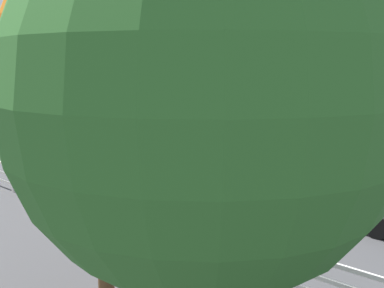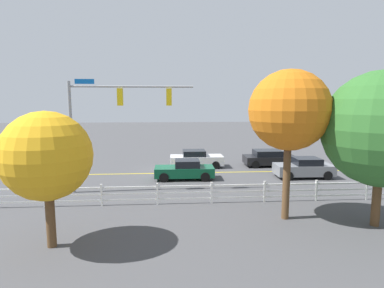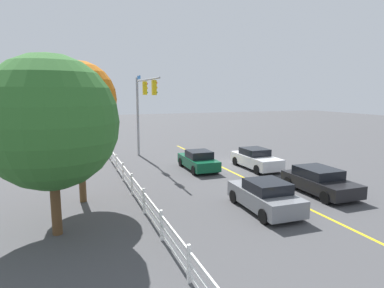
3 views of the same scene
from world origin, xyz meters
TOP-DOWN VIEW (x-y plane):
  - ground_plane at (0.00, 0.00)m, footprint 120.00×120.00m
  - lane_center_stripe at (-4.00, 0.00)m, footprint 28.00×0.16m
  - signal_assembly at (4.21, 4.68)m, footprint 7.26×0.38m
  - car_0 at (-0.40, 1.89)m, footprint 4.14×1.87m
  - car_1 at (-7.72, -2.14)m, footprint 4.29×2.08m
  - car_2 at (-1.53, -2.04)m, footprint 4.34×1.87m
  - car_3 at (-8.93, 2.05)m, footprint 4.07×1.98m
  - white_rail_fence at (-3.00, 7.27)m, footprint 26.10×0.10m
  - tree_0 at (-4.67, 9.73)m, footprint 3.61×3.61m
  - tree_1 at (5.10, 11.88)m, footprint 3.25×3.25m
  - tree_2 at (-8.29, 10.83)m, footprint 4.93×4.93m

SIDE VIEW (x-z plane):
  - ground_plane at x=0.00m, z-range 0.00..0.00m
  - lane_center_stripe at x=-4.00m, z-range 0.00..0.01m
  - white_rail_fence at x=-3.00m, z-range 0.03..1.18m
  - car_0 at x=-0.40m, z-range -0.03..1.34m
  - car_1 at x=-7.72m, z-range -0.01..1.35m
  - car_2 at x=-1.53m, z-range -0.03..1.40m
  - car_3 at x=-8.93m, z-range -0.02..1.40m
  - tree_1 at x=5.10m, z-range 0.90..5.97m
  - tree_2 at x=-8.29m, z-range 0.89..7.62m
  - signal_assembly at x=4.21m, z-range 1.37..8.05m
  - tree_0 at x=-4.67m, z-range 1.58..8.41m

